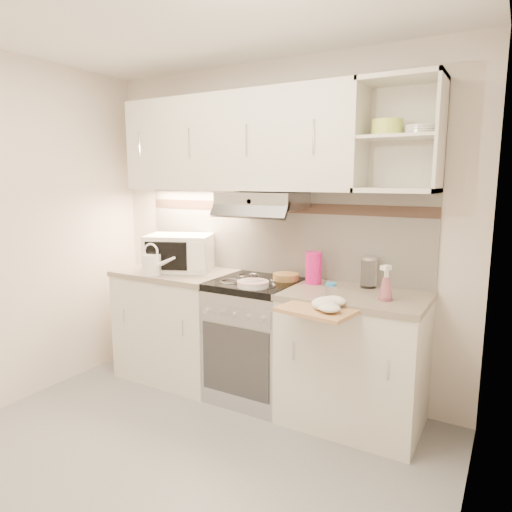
{
  "coord_description": "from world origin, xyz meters",
  "views": [
    {
      "loc": [
        1.63,
        -1.72,
        1.64
      ],
      "look_at": [
        0.09,
        0.95,
        1.11
      ],
      "focal_mm": 32.0,
      "sensor_mm": 36.0,
      "label": 1
    }
  ],
  "objects_px": {
    "plate_stack": "(253,284)",
    "cutting_board": "(321,309)",
    "electric_range": "(256,339)",
    "spray_bottle": "(386,286)",
    "pink_pitcher": "(314,268)",
    "watering_can": "(152,263)",
    "glass_jar": "(369,272)",
    "microwave": "(180,252)"
  },
  "relations": [
    {
      "from": "cutting_board",
      "to": "glass_jar",
      "type": "bearing_deg",
      "value": 86.55
    },
    {
      "from": "watering_can",
      "to": "spray_bottle",
      "type": "height_order",
      "value": "watering_can"
    },
    {
      "from": "electric_range",
      "to": "microwave",
      "type": "xyz_separation_m",
      "value": [
        -0.74,
        0.04,
        0.59
      ]
    },
    {
      "from": "watering_can",
      "to": "microwave",
      "type": "bearing_deg",
      "value": 66.64
    },
    {
      "from": "electric_range",
      "to": "spray_bottle",
      "type": "bearing_deg",
      "value": -4.57
    },
    {
      "from": "electric_range",
      "to": "spray_bottle",
      "type": "distance_m",
      "value": 1.11
    },
    {
      "from": "microwave",
      "to": "glass_jar",
      "type": "relative_size",
      "value": 2.9
    },
    {
      "from": "plate_stack",
      "to": "cutting_board",
      "type": "xyz_separation_m",
      "value": [
        0.57,
        -0.18,
        -0.05
      ]
    },
    {
      "from": "plate_stack",
      "to": "glass_jar",
      "type": "bearing_deg",
      "value": 28.69
    },
    {
      "from": "watering_can",
      "to": "pink_pitcher",
      "type": "bearing_deg",
      "value": 5.57
    },
    {
      "from": "microwave",
      "to": "glass_jar",
      "type": "distance_m",
      "value": 1.52
    },
    {
      "from": "glass_jar",
      "to": "watering_can",
      "type": "bearing_deg",
      "value": -165.12
    },
    {
      "from": "microwave",
      "to": "pink_pitcher",
      "type": "bearing_deg",
      "value": -18.78
    },
    {
      "from": "watering_can",
      "to": "spray_bottle",
      "type": "xyz_separation_m",
      "value": [
        1.76,
        0.14,
        0.0
      ]
    },
    {
      "from": "glass_jar",
      "to": "microwave",
      "type": "bearing_deg",
      "value": -173.9
    },
    {
      "from": "spray_bottle",
      "to": "glass_jar",
      "type": "bearing_deg",
      "value": 145.96
    },
    {
      "from": "pink_pitcher",
      "to": "glass_jar",
      "type": "height_order",
      "value": "pink_pitcher"
    },
    {
      "from": "plate_stack",
      "to": "spray_bottle",
      "type": "bearing_deg",
      "value": 6.66
    },
    {
      "from": "spray_bottle",
      "to": "cutting_board",
      "type": "xyz_separation_m",
      "value": [
        -0.31,
        -0.28,
        -0.12
      ]
    },
    {
      "from": "pink_pitcher",
      "to": "cutting_board",
      "type": "xyz_separation_m",
      "value": [
        0.25,
        -0.48,
        -0.14
      ]
    },
    {
      "from": "microwave",
      "to": "glass_jar",
      "type": "xyz_separation_m",
      "value": [
        1.52,
        0.16,
        -0.04
      ]
    },
    {
      "from": "glass_jar",
      "to": "spray_bottle",
      "type": "relative_size",
      "value": 0.91
    },
    {
      "from": "glass_jar",
      "to": "cutting_board",
      "type": "distance_m",
      "value": 0.59
    },
    {
      "from": "electric_range",
      "to": "spray_bottle",
      "type": "height_order",
      "value": "spray_bottle"
    },
    {
      "from": "microwave",
      "to": "pink_pitcher",
      "type": "relative_size",
      "value": 2.69
    },
    {
      "from": "electric_range",
      "to": "plate_stack",
      "type": "xyz_separation_m",
      "value": [
        0.08,
        -0.18,
        0.47
      ]
    },
    {
      "from": "microwave",
      "to": "plate_stack",
      "type": "relative_size",
      "value": 2.81
    },
    {
      "from": "electric_range",
      "to": "microwave",
      "type": "relative_size",
      "value": 1.46
    },
    {
      "from": "electric_range",
      "to": "plate_stack",
      "type": "height_order",
      "value": "plate_stack"
    },
    {
      "from": "pink_pitcher",
      "to": "cutting_board",
      "type": "distance_m",
      "value": 0.56
    },
    {
      "from": "electric_range",
      "to": "glass_jar",
      "type": "distance_m",
      "value": 0.97
    },
    {
      "from": "microwave",
      "to": "spray_bottle",
      "type": "distance_m",
      "value": 1.71
    },
    {
      "from": "plate_stack",
      "to": "pink_pitcher",
      "type": "xyz_separation_m",
      "value": [
        0.32,
        0.3,
        0.09
      ]
    },
    {
      "from": "plate_stack",
      "to": "cutting_board",
      "type": "bearing_deg",
      "value": -17.37
    },
    {
      "from": "microwave",
      "to": "pink_pitcher",
      "type": "height_order",
      "value": "microwave"
    },
    {
      "from": "electric_range",
      "to": "glass_jar",
      "type": "relative_size",
      "value": 4.22
    },
    {
      "from": "glass_jar",
      "to": "cutting_board",
      "type": "bearing_deg",
      "value": -102.19
    },
    {
      "from": "watering_can",
      "to": "plate_stack",
      "type": "relative_size",
      "value": 1.32
    },
    {
      "from": "microwave",
      "to": "watering_can",
      "type": "xyz_separation_m",
      "value": [
        -0.06,
        -0.26,
        -0.06
      ]
    },
    {
      "from": "spray_bottle",
      "to": "cutting_board",
      "type": "distance_m",
      "value": 0.43
    },
    {
      "from": "electric_range",
      "to": "glass_jar",
      "type": "bearing_deg",
      "value": 14.5
    },
    {
      "from": "watering_can",
      "to": "glass_jar",
      "type": "height_order",
      "value": "watering_can"
    }
  ]
}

